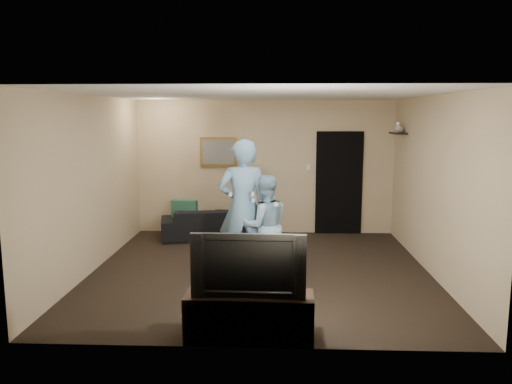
{
  "coord_description": "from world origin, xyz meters",
  "views": [
    {
      "loc": [
        0.23,
        -7.2,
        2.32
      ],
      "look_at": [
        -0.08,
        0.3,
        1.15
      ],
      "focal_mm": 35.0,
      "sensor_mm": 36.0,
      "label": 1
    }
  ],
  "objects_px": {
    "tv_console": "(249,316)",
    "wii_player_right": "(265,226)",
    "wii_player_left": "(243,207)",
    "sofa": "(214,223)",
    "television": "(249,263)"
  },
  "relations": [
    {
      "from": "television",
      "to": "wii_player_left",
      "type": "distance_m",
      "value": 2.2
    },
    {
      "from": "wii_player_left",
      "to": "sofa",
      "type": "bearing_deg",
      "value": 108.28
    },
    {
      "from": "tv_console",
      "to": "wii_player_left",
      "type": "xyz_separation_m",
      "value": [
        -0.21,
        2.18,
        0.74
      ]
    },
    {
      "from": "sofa",
      "to": "wii_player_right",
      "type": "bearing_deg",
      "value": 102.73
    },
    {
      "from": "tv_console",
      "to": "wii_player_right",
      "type": "relative_size",
      "value": 0.9
    },
    {
      "from": "wii_player_left",
      "to": "wii_player_right",
      "type": "xyz_separation_m",
      "value": [
        0.32,
        -0.08,
        -0.25
      ]
    },
    {
      "from": "sofa",
      "to": "wii_player_right",
      "type": "height_order",
      "value": "wii_player_right"
    },
    {
      "from": "sofa",
      "to": "wii_player_left",
      "type": "distance_m",
      "value": 2.34
    },
    {
      "from": "wii_player_right",
      "to": "sofa",
      "type": "bearing_deg",
      "value": 114.8
    },
    {
      "from": "tv_console",
      "to": "wii_player_right",
      "type": "height_order",
      "value": "wii_player_right"
    },
    {
      "from": "tv_console",
      "to": "wii_player_right",
      "type": "xyz_separation_m",
      "value": [
        0.11,
        2.1,
        0.49
      ]
    },
    {
      "from": "sofa",
      "to": "wii_player_left",
      "type": "xyz_separation_m",
      "value": [
        0.7,
        -2.12,
        0.7
      ]
    },
    {
      "from": "sofa",
      "to": "wii_player_right",
      "type": "distance_m",
      "value": 2.47
    },
    {
      "from": "television",
      "to": "wii_player_left",
      "type": "bearing_deg",
      "value": 96.91
    },
    {
      "from": "tv_console",
      "to": "wii_player_right",
      "type": "bearing_deg",
      "value": 88.47
    }
  ]
}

